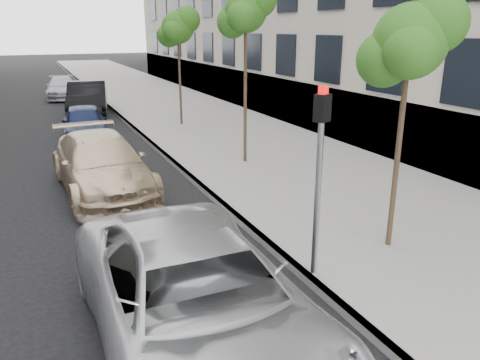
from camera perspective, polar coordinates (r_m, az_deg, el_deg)
ground at (r=6.84m, az=4.88°, el=-18.75°), size 160.00×160.00×0.00m
sidewalk at (r=29.87m, az=-10.69°, el=10.00°), size 6.40×72.00×0.14m
curb at (r=29.29m, az=-16.70°, el=9.40°), size 0.15×72.00×0.14m
tree_near at (r=8.65m, az=20.13°, el=15.54°), size 1.63×1.43×4.54m
tree_mid at (r=14.08m, az=0.78°, el=19.85°), size 1.59×1.39×5.20m
tree_far at (r=20.15m, az=-7.52°, el=17.94°), size 1.67×1.47×4.80m
signal_pole at (r=7.45m, az=9.67°, el=2.25°), size 0.29×0.26×3.13m
minivan at (r=6.19m, az=-5.24°, el=-14.41°), size 2.65×5.62×1.55m
suv at (r=12.62m, az=-16.53°, el=1.86°), size 2.29×5.16×1.47m
sedan_blue at (r=18.84m, az=-18.42°, el=6.64°), size 1.91×4.03×1.33m
sedan_black at (r=24.02m, az=-18.09°, el=9.34°), size 2.51×5.20×1.64m
sedan_rear at (r=30.87m, az=-20.87°, el=10.44°), size 2.14×4.46×1.25m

